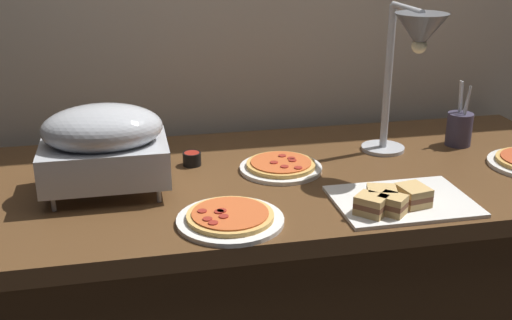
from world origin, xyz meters
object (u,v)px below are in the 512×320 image
Objects in this scene: chafing_dish at (104,144)px; pizza_plate_center at (230,218)px; heat_lamp at (413,47)px; pizza_plate_front at (281,166)px; sauce_cup_near at (192,158)px; utensil_holder at (459,128)px; sandwich_platter at (397,200)px.

pizza_plate_center is at bearing -40.90° from chafing_dish.
pizza_plate_front is (-0.37, 0.05, -0.36)m from heat_lamp.
utensil_holder is (0.89, 0.00, 0.04)m from sauce_cup_near.
sandwich_platter is at bearing -19.41° from chafing_dish.
heat_lamp is 0.73m from pizza_plate_center.
chafing_dish is at bearing -148.37° from sauce_cup_near.
utensil_holder is at bearing 9.09° from pizza_plate_front.
chafing_dish reaches higher than sandwich_platter.
sauce_cup_near is at bearing 31.63° from chafing_dish.
heat_lamp reaches higher than utensil_holder.
pizza_plate_center is at bearing -155.43° from heat_lamp.
heat_lamp is at bearing -13.40° from sauce_cup_near.
chafing_dish is 0.80m from sandwich_platter.
sandwich_platter is at bearing -40.44° from sauce_cup_near.
pizza_plate_center is (-0.21, -0.32, -0.00)m from pizza_plate_front.
pizza_plate_front is 1.14× the size of utensil_holder.
sauce_cup_near is (-0.26, 0.10, 0.01)m from pizza_plate_front.
heat_lamp reaches higher than pizza_plate_front.
utensil_holder is (0.40, 0.42, 0.04)m from sandwich_platter.
sandwich_platter is 6.42× the size of sauce_cup_near.
heat_lamp is at bearing -7.90° from pizza_plate_front.
chafing_dish is 6.00× the size of sauce_cup_near.
utensil_holder reaches higher than pizza_plate_center.
chafing_dish is 0.32m from sauce_cup_near.
utensil_holder is at bearing 46.19° from sandwich_platter.
sauce_cup_near reaches higher than pizza_plate_front.
utensil_holder is at bearing 7.92° from chafing_dish.
sandwich_platter reaches higher than pizza_plate_front.
sandwich_platter is (0.74, -0.26, -0.12)m from chafing_dish.
sandwich_platter is 0.58m from utensil_holder.
pizza_plate_front is 0.38m from pizza_plate_center.
pizza_plate_front is (0.51, 0.06, -0.13)m from chafing_dish.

